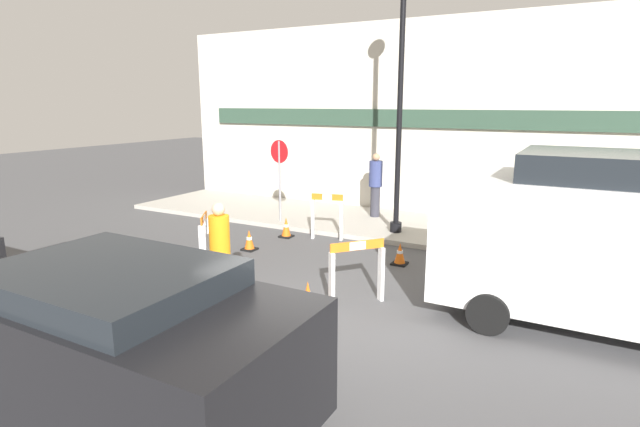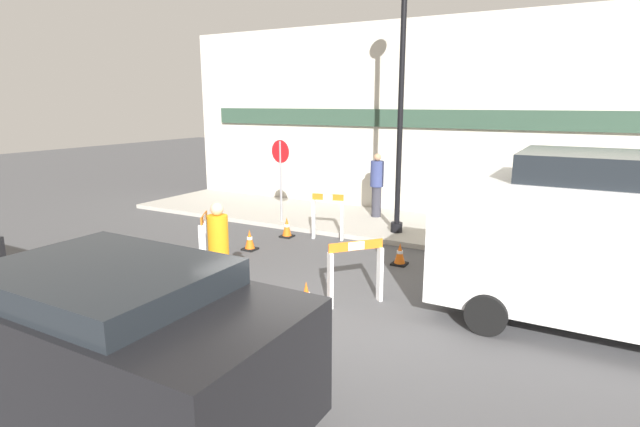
# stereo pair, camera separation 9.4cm
# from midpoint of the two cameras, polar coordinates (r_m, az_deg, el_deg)

# --- Properties ---
(ground_plane) EXTENTS (60.00, 60.00, 0.00)m
(ground_plane) POSITION_cam_midpoint_polar(r_m,az_deg,el_deg) (7.68, -1.05, -12.40)
(ground_plane) COLOR #4C4C4F
(sidewalk_slab) EXTENTS (18.00, 3.23, 0.12)m
(sidewalk_slab) POSITION_cam_midpoint_polar(r_m,az_deg,el_deg) (13.03, 12.46, -1.86)
(sidewalk_slab) COLOR #ADA89E
(sidewalk_slab) RESTS_ON ground_plane
(storefront_facade) EXTENTS (18.00, 0.22, 5.50)m
(storefront_facade) POSITION_cam_midpoint_polar(r_m,az_deg,el_deg) (14.28, 14.95, 10.21)
(storefront_facade) COLOR beige
(storefront_facade) RESTS_ON ground_plane
(streetlamp_post) EXTENTS (0.44, 0.44, 6.45)m
(streetlamp_post) POSITION_cam_midpoint_polar(r_m,az_deg,el_deg) (12.11, 9.06, 16.91)
(streetlamp_post) COLOR black
(streetlamp_post) RESTS_ON sidewalk_slab
(stop_sign) EXTENTS (0.60, 0.12, 2.17)m
(stop_sign) POSITION_cam_midpoint_polar(r_m,az_deg,el_deg) (13.19, -4.86, 5.28)
(stop_sign) COLOR gray
(stop_sign) RESTS_ON sidewalk_slab
(barricade_0) EXTENTS (0.71, 0.81, 1.07)m
(barricade_0) POSITION_cam_midpoint_polar(r_m,az_deg,el_deg) (8.15, 3.92, -6.44)
(barricade_0) COLOR white
(barricade_0) RESTS_ON ground_plane
(barricade_1) EXTENTS (0.78, 0.32, 1.12)m
(barricade_1) POSITION_cam_midpoint_polar(r_m,az_deg,el_deg) (11.96, 0.60, -0.22)
(barricade_1) COLOR white
(barricade_1) RESTS_ON ground_plane
(barricade_2) EXTENTS (0.50, 0.67, 1.05)m
(barricade_2) POSITION_cam_midpoint_polar(r_m,az_deg,el_deg) (10.38, -13.27, -2.79)
(barricade_2) COLOR white
(barricade_2) RESTS_ON ground_plane
(traffic_cone_0) EXTENTS (0.30, 0.30, 0.60)m
(traffic_cone_0) POSITION_cam_midpoint_polar(r_m,az_deg,el_deg) (9.19, -15.54, -6.64)
(traffic_cone_0) COLOR black
(traffic_cone_0) RESTS_ON ground_plane
(traffic_cone_1) EXTENTS (0.30, 0.30, 0.53)m
(traffic_cone_1) POSITION_cam_midpoint_polar(r_m,az_deg,el_deg) (7.89, -1.75, -9.66)
(traffic_cone_1) COLOR black
(traffic_cone_1) RESTS_ON ground_plane
(traffic_cone_2) EXTENTS (0.30, 0.30, 0.46)m
(traffic_cone_2) POSITION_cam_midpoint_polar(r_m,az_deg,el_deg) (10.31, 8.85, -4.62)
(traffic_cone_2) COLOR black
(traffic_cone_2) RESTS_ON ground_plane
(traffic_cone_3) EXTENTS (0.30, 0.30, 0.50)m
(traffic_cone_3) POSITION_cam_midpoint_polar(r_m,az_deg,el_deg) (12.26, -4.11, -1.62)
(traffic_cone_3) COLOR black
(traffic_cone_3) RESTS_ON ground_plane
(traffic_cone_4) EXTENTS (0.30, 0.30, 0.46)m
(traffic_cone_4) POSITION_cam_midpoint_polar(r_m,az_deg,el_deg) (11.29, -8.32, -3.08)
(traffic_cone_4) COLOR black
(traffic_cone_4) RESTS_ON ground_plane
(person_worker) EXTENTS (0.33, 0.33, 1.76)m
(person_worker) POSITION_cam_midpoint_polar(r_m,az_deg,el_deg) (7.90, -11.67, -4.52)
(person_worker) COLOR #33333D
(person_worker) RESTS_ON ground_plane
(person_pedestrian) EXTENTS (0.47, 0.47, 1.76)m
(person_pedestrian) POSITION_cam_midpoint_polar(r_m,az_deg,el_deg) (13.90, 6.17, 3.49)
(person_pedestrian) COLOR #33333D
(person_pedestrian) RESTS_ON sidewalk_slab
(parked_car_1) EXTENTS (3.99, 2.02, 1.73)m
(parked_car_1) POSITION_cam_midpoint_polar(r_m,az_deg,el_deg) (5.47, -22.87, -12.99)
(parked_car_1) COLOR black
(parked_car_1) RESTS_ON ground_plane
(work_van) EXTENTS (4.93, 2.08, 2.57)m
(work_van) POSITION_cam_midpoint_polar(r_m,az_deg,el_deg) (8.10, 30.80, -2.45)
(work_van) COLOR white
(work_van) RESTS_ON ground_plane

